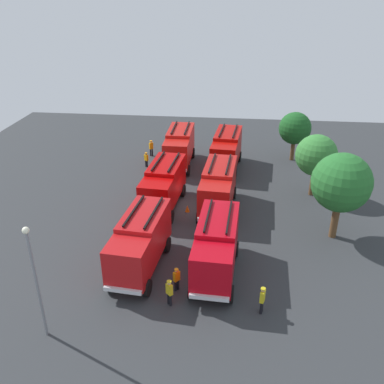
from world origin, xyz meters
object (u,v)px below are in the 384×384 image
fire_truck_3 (226,149)px  tree_2 (341,183)px  firefighter_4 (177,278)px  fire_truck_1 (164,184)px  firefighter_3 (262,299)px  traffic_cone_1 (160,162)px  firefighter_2 (169,291)px  firefighter_0 (151,147)px  tree_1 (316,156)px  traffic_cone_0 (187,208)px  firefighter_1 (146,159)px  fire_truck_5 (216,246)px  lamppost (35,275)px  fire_truck_0 (179,146)px  fire_truck_2 (140,241)px  tree_0 (295,128)px  fire_truck_4 (218,186)px

fire_truck_3 → tree_2: size_ratio=1.10×
fire_truck_3 → firefighter_4: 20.13m
fire_truck_1 → firefighter_3: 14.71m
fire_truck_1 → firefighter_3: fire_truck_1 is taller
firefighter_4 → traffic_cone_1: bearing=-37.2°
firefighter_2 → firefighter_0: bearing=-122.8°
tree_1 → traffic_cone_1: bearing=-109.8°
traffic_cone_0 → firefighter_1: bearing=-149.5°
fire_truck_5 → lamppost: size_ratio=1.06×
firefighter_3 → tree_2: bearing=-105.8°
firefighter_1 → fire_truck_1: bearing=-120.7°
firefighter_0 → firefighter_3: same height
firefighter_0 → firefighter_2: (24.08, 5.85, -0.02)m
fire_truck_3 → firefighter_1: fire_truck_3 is taller
fire_truck_0 → fire_truck_1: size_ratio=0.98×
fire_truck_0 → firefighter_1: bearing=-74.8°
fire_truck_2 → tree_1: 18.26m
firefighter_4 → lamppost: 8.57m
fire_truck_2 → lamppost: (6.53, -3.93, 1.87)m
firefighter_0 → tree_1: tree_1 is taller
firefighter_3 → tree_0: (-24.63, 4.35, 2.58)m
firefighter_3 → traffic_cone_1: (-21.54, -9.85, -0.66)m
tree_1 → firefighter_2: bearing=-33.7°
fire_truck_0 → tree_2: 18.86m
fire_truck_3 → tree_1: tree_1 is taller
fire_truck_3 → lamppost: size_ratio=1.07×
fire_truck_4 → firefighter_2: (12.33, -2.25, -1.16)m
fire_truck_1 → firefighter_4: size_ratio=4.56×
tree_1 → tree_2: size_ratio=0.85×
fire_truck_3 → fire_truck_5: bearing=5.0°
tree_0 → lamppost: lamppost is taller
firefighter_1 → tree_0: (-3.71, 15.56, 2.71)m
firefighter_1 → lamppost: 24.10m
firefighter_2 → tree_0: size_ratio=0.33×
firefighter_3 → traffic_cone_1: 23.70m
firefighter_4 → firefighter_3: bearing=-155.9°
fire_truck_5 → firefighter_0: size_ratio=4.09×
fire_truck_4 → tree_0: 14.44m
firefighter_3 → firefighter_0: bearing=-47.9°
firefighter_1 → traffic_cone_0: 10.74m
fire_truck_0 → fire_truck_5: same height
fire_truck_5 → tree_2: 10.55m
fire_truck_2 → tree_2: bearing=116.9°
firefighter_0 → fire_truck_3: bearing=36.2°
firefighter_3 → traffic_cone_1: bearing=-48.4°
fire_truck_3 → firefighter_2: 21.53m
lamppost → firefighter_3: bearing=104.1°
tree_2 → firefighter_3: bearing=-32.8°
fire_truck_2 → firefighter_3: fire_truck_2 is taller
fire_truck_1 → tree_1: 13.71m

